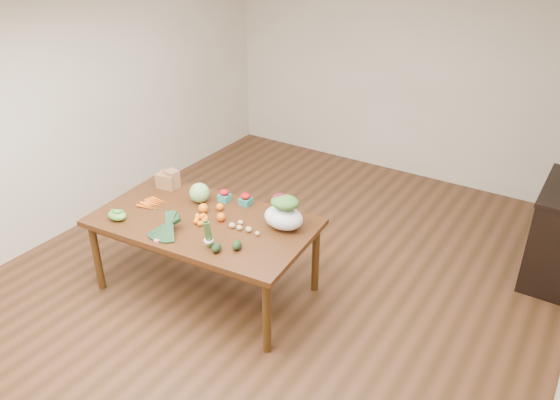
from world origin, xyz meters
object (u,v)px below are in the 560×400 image
Objects in this scene: kale_bunch at (164,228)px; paper_bag at (167,179)px; cabbage at (199,193)px; dining_table at (206,255)px; mandarin_cluster at (202,218)px; asparagus_bundle at (208,234)px; salad_bag at (284,214)px.

paper_bag is at bearing 126.26° from kale_bunch.
kale_bunch is at bearing -77.10° from cabbage.
mandarin_cluster reaches higher than dining_table.
mandarin_cluster is (0.25, -0.27, -0.06)m from cabbage.
dining_table is 7.82× the size of asparagus_bundle.
kale_bunch reaches higher than dining_table.
mandarin_cluster is 0.44m from asparagus_bundle.
mandarin_cluster is at bearing -71.85° from dining_table.
asparagus_bundle is (0.57, -0.57, 0.03)m from cabbage.
cabbage is 1.05× the size of mandarin_cluster.
asparagus_bundle reaches higher than paper_bag.
kale_bunch is at bearing -139.25° from salad_bag.
kale_bunch is (0.61, -0.70, -0.01)m from paper_bag.
cabbage is 0.53× the size of salad_bag.
kale_bunch is 1.02m from salad_bag.
kale_bunch is at bearing -48.92° from paper_bag.
asparagus_bundle is at bearing -42.68° from mandarin_cluster.
paper_bag is 1.03× the size of asparagus_bundle.
cabbage reaches higher than kale_bunch.
salad_bag reaches higher than mandarin_cluster.
mandarin_cluster is 0.38m from kale_bunch.
asparagus_bundle is at bearing -48.95° from dining_table.
paper_bag reaches higher than mandarin_cluster.
dining_table is 0.89m from salad_bag.
kale_bunch is 1.13× the size of salad_bag.
paper_bag reaches higher than kale_bunch.
paper_bag is 1.37× the size of cabbage.
salad_bag is (0.66, 0.30, 0.10)m from mandarin_cluster.
paper_bag is 0.64× the size of kale_bunch.
cabbage reaches higher than dining_table.
asparagus_bundle reaches higher than mandarin_cluster.
cabbage is at bearing 132.83° from mandarin_cluster.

